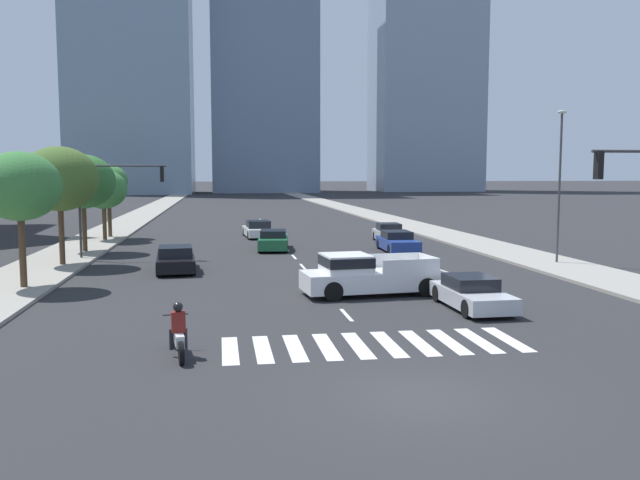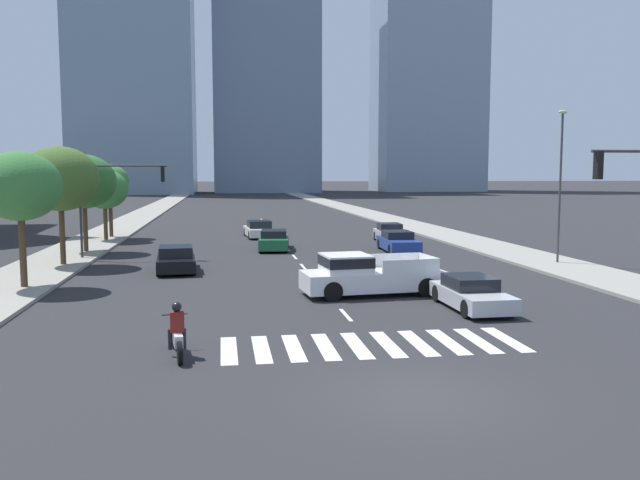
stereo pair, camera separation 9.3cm
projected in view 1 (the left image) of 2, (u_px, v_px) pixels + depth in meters
The scene contains 22 objects.
ground_plane at pixel (420, 396), 14.34m from camera, with size 800.00×800.00×0.00m, color #28282B.
sidewalk_east at pixel (473, 242), 45.83m from camera, with size 4.00×260.00×0.15m, color gray.
sidewalk_west at pixel (79, 249), 41.84m from camera, with size 4.00×260.00×0.15m, color gray.
crosswalk_near at pixel (373, 344), 18.69m from camera, with size 8.55×2.91×0.01m.
lane_divider_center at pixel (281, 243), 46.23m from camera, with size 0.14×50.00×0.01m.
motorcycle_lead at pixel (178, 335), 17.44m from camera, with size 0.70×2.24×1.49m.
pickup_truck at pixel (366, 275), 26.27m from camera, with size 5.81×2.62×1.67m.
sedan_silver_0 at pixel (389, 234), 46.64m from camera, with size 2.07×4.62×1.33m.
sedan_blue_1 at pixel (397, 242), 41.02m from camera, with size 2.04×4.77×1.27m.
sedan_silver_2 at pixel (472, 294), 23.64m from camera, with size 1.84×4.30×1.17m.
sedan_white_3 at pixel (258, 230), 50.10m from camera, with size 2.23×4.80×1.30m.
sedan_green_4 at pixel (273, 240), 41.95m from camera, with size 2.29×4.91×1.28m.
sedan_black_5 at pixel (176, 260), 32.67m from camera, with size 2.12×4.63×1.27m.
traffic_signal_far at pixel (113, 189), 36.84m from camera, with size 5.10×0.28×5.54m.
street_lamp_east at pixel (560, 175), 34.57m from camera, with size 0.50×0.24×8.01m.
street_tree_nearest at pixel (19, 187), 26.99m from camera, with size 3.37×3.37×5.62m.
street_tree_second at pixel (59, 179), 33.77m from camera, with size 3.93×3.93×6.11m.
street_tree_third at pixel (83, 182), 39.56m from camera, with size 3.85×3.85×5.87m.
street_tree_fourth at pixel (103, 189), 46.57m from camera, with size 3.30×3.30×5.01m.
street_tree_fifth at pixel (109, 181), 48.80m from camera, with size 2.80×2.80×5.37m.
office_tower_center_skyline at pixel (262, 27), 171.24m from camera, with size 26.69×26.79×98.85m.
office_tower_right_skyline at pixel (426, 14), 180.16m from camera, with size 28.17×20.90×97.90m.
Camera 1 is at (-4.28, -13.43, 4.86)m, focal length 36.83 mm.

